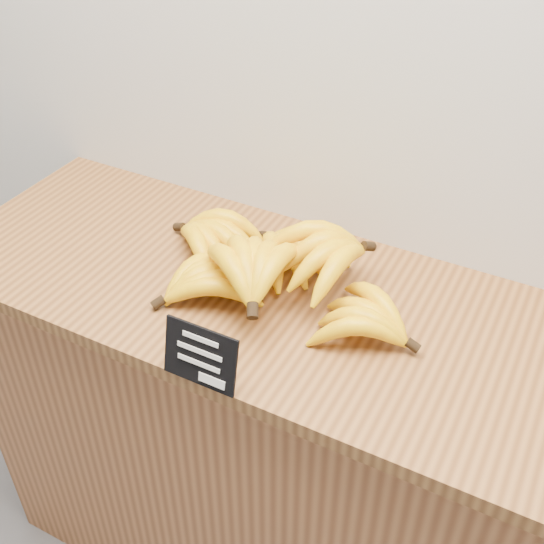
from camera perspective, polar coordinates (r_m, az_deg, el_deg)
The scene contains 4 objects.
counter at distance 1.66m, azimuth 0.83°, elevation -14.84°, with size 1.37×0.50×0.90m, color #94592F.
counter_top at distance 1.32m, azimuth 1.01°, elevation -2.44°, with size 1.44×0.54×0.03m, color brown.
chalkboard_sign at distance 1.12m, azimuth -6.04°, elevation -7.03°, with size 0.13×0.01×0.11m, color black.
banana_pile at distance 1.29m, azimuth 0.06°, elevation 0.57°, with size 0.57×0.39×0.13m.
Camera 1 is at (0.47, 1.85, 1.76)m, focal length 45.00 mm.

